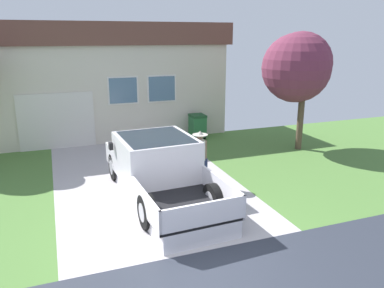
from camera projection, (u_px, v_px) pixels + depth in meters
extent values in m
cube|color=#B1ABAC|center=(143.00, 179.00, 11.75)|extent=(5.20, 9.00, 0.06)
cube|color=#4D7836|center=(361.00, 150.00, 14.63)|extent=(12.00, 9.00, 0.06)
cube|color=silver|center=(163.00, 192.00, 10.18)|extent=(2.05, 5.35, 0.42)
cube|color=silver|center=(156.00, 158.00, 10.42)|extent=(2.05, 2.20, 1.18)
cube|color=#1E2833|center=(156.00, 145.00, 10.32)|extent=(1.81, 2.02, 0.49)
cube|color=silver|center=(141.00, 152.00, 11.90)|extent=(2.00, 1.15, 0.60)
cube|color=black|center=(185.00, 207.00, 8.72)|extent=(2.05, 2.19, 0.06)
cube|color=silver|center=(145.00, 204.00, 8.29)|extent=(0.16, 2.10, 0.57)
cube|color=silver|center=(222.00, 190.00, 9.01)|extent=(0.16, 2.10, 0.57)
cube|color=silver|center=(204.00, 215.00, 7.75)|extent=(1.95, 0.16, 0.57)
cube|color=black|center=(111.00, 146.00, 10.59)|extent=(0.11, 0.18, 0.20)
cylinder|color=black|center=(115.00, 167.00, 11.53)|extent=(0.30, 0.81, 0.80)
cylinder|color=#9E9EA3|center=(115.00, 167.00, 11.53)|extent=(0.30, 0.45, 0.44)
cylinder|color=black|center=(168.00, 160.00, 12.17)|extent=(0.30, 0.81, 0.80)
cylinder|color=#9E9EA3|center=(168.00, 160.00, 12.17)|extent=(0.30, 0.45, 0.44)
cylinder|color=black|center=(147.00, 212.00, 8.59)|extent=(0.30, 0.81, 0.80)
cylinder|color=#9E9EA3|center=(147.00, 212.00, 8.59)|extent=(0.30, 0.45, 0.44)
cylinder|color=black|center=(214.00, 199.00, 9.24)|extent=(0.30, 0.81, 0.80)
cylinder|color=#9E9EA3|center=(214.00, 199.00, 9.24)|extent=(0.30, 0.45, 0.44)
cylinder|color=navy|center=(205.00, 171.00, 11.14)|extent=(0.15, 0.15, 0.80)
cylinder|color=navy|center=(195.00, 173.00, 10.98)|extent=(0.15, 0.15, 0.80)
cylinder|color=silver|center=(200.00, 150.00, 10.88)|extent=(0.30, 0.30, 0.60)
cylinder|color=brown|center=(205.00, 150.00, 10.96)|extent=(0.09, 0.09, 0.56)
cylinder|color=brown|center=(195.00, 152.00, 10.80)|extent=(0.09, 0.09, 0.56)
sphere|color=brown|center=(200.00, 136.00, 10.76)|extent=(0.20, 0.20, 0.20)
cylinder|color=#BCB2A3|center=(200.00, 135.00, 10.75)|extent=(0.44, 0.44, 0.01)
cone|color=#BCB2A3|center=(200.00, 133.00, 10.73)|extent=(0.21, 0.21, 0.11)
cube|color=#B24C56|center=(197.00, 184.00, 10.93)|extent=(0.30, 0.15, 0.22)
torus|color=#B24C56|center=(197.00, 179.00, 10.89)|extent=(0.27, 0.02, 0.27)
cube|color=beige|center=(89.00, 86.00, 17.83)|extent=(10.98, 6.56, 3.86)
cube|color=brown|center=(86.00, 34.00, 17.17)|extent=(11.42, 6.82, 0.89)
cube|color=silver|center=(57.00, 121.00, 14.54)|extent=(2.79, 0.06, 2.15)
cube|color=slate|center=(123.00, 91.00, 15.12)|extent=(1.10, 0.05, 1.00)
cube|color=silver|center=(123.00, 90.00, 15.13)|extent=(1.23, 0.02, 1.12)
cube|color=slate|center=(162.00, 89.00, 15.66)|extent=(1.10, 0.05, 1.00)
cube|color=silver|center=(162.00, 89.00, 15.67)|extent=(1.23, 0.02, 1.12)
cylinder|color=brown|center=(300.00, 121.00, 14.47)|extent=(0.24, 0.24, 2.22)
sphere|color=brown|center=(296.00, 68.00, 13.90)|extent=(2.52, 2.52, 2.52)
sphere|color=brown|center=(301.00, 63.00, 14.18)|extent=(2.30, 2.30, 2.30)
cube|color=#286B38|center=(197.00, 127.00, 16.12)|extent=(0.58, 0.68, 0.84)
cube|color=#1C4A27|center=(198.00, 116.00, 15.99)|extent=(0.60, 0.71, 0.10)
cylinder|color=black|center=(195.00, 138.00, 15.92)|extent=(0.05, 0.18, 0.18)
cylinder|color=black|center=(205.00, 137.00, 16.07)|extent=(0.05, 0.18, 0.18)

